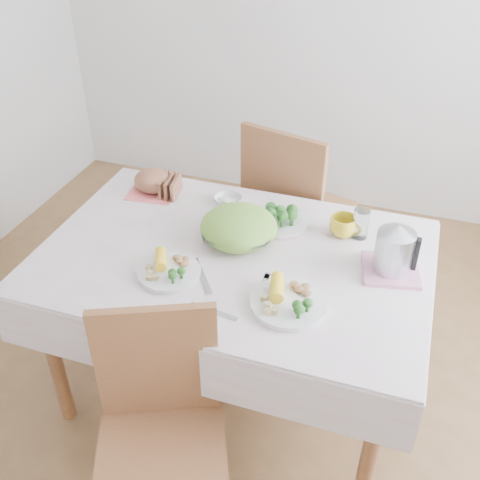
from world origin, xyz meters
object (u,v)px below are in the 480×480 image
(dinner_plate_left, at_px, (169,272))
(dinner_plate_right, at_px, (288,304))
(yellow_mug, at_px, (343,226))
(electric_kettle, at_px, (395,245))
(dining_table, at_px, (234,326))
(salad_bowl, at_px, (239,233))
(chair_far, at_px, (298,216))
(chair_near, at_px, (161,456))

(dinner_plate_left, relative_size, dinner_plate_right, 0.88)
(yellow_mug, distance_m, electric_kettle, 0.29)
(dining_table, distance_m, dinner_plate_right, 0.53)
(salad_bowl, bearing_deg, yellow_mug, 23.90)
(dinner_plate_right, height_order, yellow_mug, yellow_mug)
(chair_far, xyz_separation_m, electric_kettle, (0.51, -0.72, 0.42))
(dinner_plate_right, bearing_deg, salad_bowl, 132.20)
(yellow_mug, bearing_deg, dinner_plate_left, -140.70)
(dinner_plate_left, bearing_deg, salad_bowl, 58.73)
(dinner_plate_left, xyz_separation_m, yellow_mug, (0.56, 0.46, 0.03))
(salad_bowl, distance_m, yellow_mug, 0.42)
(dining_table, height_order, chair_far, chair_far)
(chair_near, bearing_deg, salad_bowl, 67.02)
(chair_near, bearing_deg, chair_far, 63.16)
(chair_far, bearing_deg, salad_bowl, 97.31)
(dining_table, distance_m, yellow_mug, 0.63)
(salad_bowl, distance_m, dinner_plate_left, 0.34)
(chair_far, bearing_deg, chair_near, 101.73)
(dining_table, bearing_deg, salad_bowl, 95.53)
(dining_table, bearing_deg, chair_near, -89.77)
(salad_bowl, height_order, yellow_mug, yellow_mug)
(chair_near, distance_m, dinner_plate_right, 0.65)
(electric_kettle, bearing_deg, dining_table, 173.29)
(dinner_plate_left, height_order, dinner_plate_right, dinner_plate_right)
(dinner_plate_left, bearing_deg, chair_near, -70.43)
(chair_near, height_order, dinner_plate_right, chair_near)
(chair_far, height_order, dinner_plate_left, chair_far)
(dining_table, height_order, dinner_plate_left, dinner_plate_left)
(chair_far, relative_size, salad_bowl, 3.51)
(chair_near, distance_m, chair_far, 1.52)
(chair_near, xyz_separation_m, chair_far, (0.08, 1.52, -0.00))
(chair_near, xyz_separation_m, dinner_plate_left, (-0.19, 0.53, 0.31))
(chair_near, bearing_deg, dinner_plate_right, 37.23)
(dinner_plate_right, bearing_deg, chair_near, -118.95)
(salad_bowl, height_order, electric_kettle, electric_kettle)
(dinner_plate_right, xyz_separation_m, yellow_mug, (0.10, 0.49, 0.03))
(chair_far, bearing_deg, dining_table, 98.81)
(yellow_mug, height_order, electric_kettle, electric_kettle)
(chair_near, height_order, chair_far, chair_far)
(dinner_plate_right, bearing_deg, electric_kettle, 44.54)
(chair_far, relative_size, dinner_plate_left, 4.32)
(chair_far, distance_m, dinner_plate_left, 1.07)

